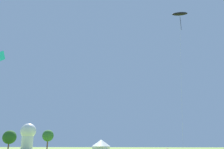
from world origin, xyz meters
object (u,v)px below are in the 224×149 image
object	(u,v)px
festival_tent_left	(101,145)
tree_distant_right	(48,136)
kite_cyan_diamond	(0,58)
kite_black_parafoil	(180,14)
observatory_dome	(28,135)
tree_distant_left	(9,137)

from	to	relation	value
festival_tent_left	tree_distant_right	bearing A→B (deg)	143.87
kite_cyan_diamond	kite_black_parafoil	bearing A→B (deg)	26.09
kite_cyan_diamond	observatory_dome	size ratio (longest dim) A/B	1.37
tree_distant_left	tree_distant_right	world-z (taller)	tree_distant_right
festival_tent_left	tree_distant_left	xyz separation A→B (m)	(-36.49, 13.89, 2.73)
festival_tent_left	kite_cyan_diamond	bearing A→B (deg)	-100.88
kite_cyan_diamond	tree_distant_right	distance (m)	57.15
observatory_dome	tree_distant_right	world-z (taller)	observatory_dome
kite_black_parafoil	observatory_dome	world-z (taller)	kite_black_parafoil
observatory_dome	kite_cyan_diamond	bearing A→B (deg)	-65.20
tree_distant_left	tree_distant_right	size ratio (longest dim) A/B	0.97
kite_black_parafoil	tree_distant_right	bearing A→B (deg)	136.80
observatory_dome	tree_distant_right	size ratio (longest dim) A/B	1.51
observatory_dome	tree_distant_right	bearing A→B (deg)	-40.34
kite_cyan_diamond	festival_tent_left	bearing A→B (deg)	79.12
kite_cyan_diamond	tree_distant_left	world-z (taller)	kite_cyan_diamond
festival_tent_left	observatory_dome	bearing A→B (deg)	142.19
kite_black_parafoil	tree_distant_left	world-z (taller)	kite_black_parafoil
festival_tent_left	tree_distant_right	xyz separation A→B (m)	(-23.28, 17.00, 3.25)
kite_black_parafoil	festival_tent_left	size ratio (longest dim) A/B	5.27
observatory_dome	tree_distant_left	size ratio (longest dim) A/B	1.55
kite_cyan_diamond	tree_distant_left	distance (m)	59.57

